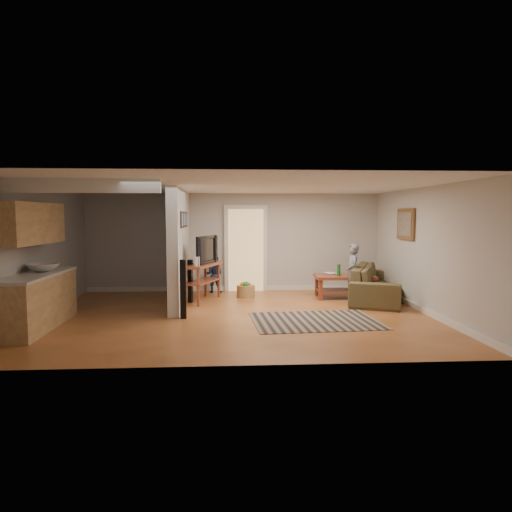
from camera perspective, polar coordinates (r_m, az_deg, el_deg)
The scene contains 11 objects.
ground at distance 8.94m, azimuth -2.45°, elevation -7.42°, with size 7.50×7.50×0.00m, color brown.
room_shell at distance 9.21m, azimuth -9.18°, elevation 2.05°, with size 7.54×6.02×2.52m.
area_rug at distance 8.53m, azimuth 7.41°, elevation -8.02°, with size 2.29×1.67×0.01m, color black.
sofa at distance 10.94m, azimuth 15.03°, elevation -5.29°, with size 2.69×1.05×0.78m, color #4C4026.
coffee_table at distance 10.95m, azimuth 11.09°, elevation -2.97°, with size 1.42×0.87×0.82m.
tv_console at distance 10.35m, azimuth -6.73°, elevation -1.38°, with size 0.96×1.45×1.17m.
speaker_left at distance 8.68m, azimuth -9.07°, elevation -4.10°, with size 0.11×0.11×1.12m, color black.
speaker_right at distance 10.27m, azimuth -8.21°, elevation -3.12°, with size 0.10×0.10×0.96m, color black.
toy_basket at distance 10.87m, azimuth -1.28°, elevation -4.33°, with size 0.43×0.43×0.38m.
child at distance 10.62m, azimuth 11.92°, elevation -5.53°, with size 0.48×0.31×1.31m, color slate.
toddler at distance 11.60m, azimuth -5.23°, elevation -4.56°, with size 0.45×0.35×0.92m, color #1E253E.
Camera 1 is at (-0.16, -8.73, 1.92)m, focal length 32.00 mm.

